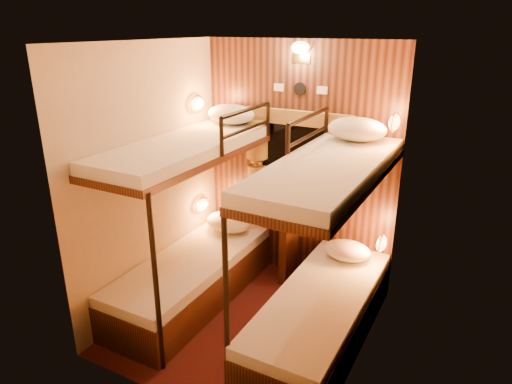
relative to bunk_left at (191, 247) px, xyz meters
The scene contains 22 objects.
floor 0.86m from the bunk_left, ahead, with size 2.10×2.10×0.00m, color #3D1210.
ceiling 1.95m from the bunk_left, ahead, with size 2.10×2.10×0.00m, color silver.
wall_back 1.34m from the bunk_left, 56.56° to the left, with size 2.40×2.40×0.00m, color #C6B293.
wall_front 1.44m from the bunk_left, 59.93° to the right, with size 2.40×2.40×0.00m, color #C6B293.
wall_left 0.74m from the bunk_left, 168.93° to the right, with size 2.40×2.40×0.00m, color #C6B293.
wall_right 1.77m from the bunk_left, ahead, with size 2.40×2.40×0.00m, color #C6B293.
back_panel 1.33m from the bunk_left, 56.16° to the left, with size 2.00×0.03×2.40m, color black.
bunk_left is the anchor object (origin of this frame).
bunk_right 1.30m from the bunk_left, ahead, with size 0.72×1.90×1.82m.
window 1.30m from the bunk_left, 55.30° to the left, with size 1.00×0.12×0.79m.
curtains 1.32m from the bunk_left, 54.32° to the left, with size 1.10×0.22×1.00m.
back_fixtures 2.03m from the bunk_left, 55.16° to the left, with size 0.54×0.09×0.48m.
reading_lamps 1.13m from the bunk_left, 44.25° to the left, with size 2.00×0.20×1.25m.
table 1.02m from the bunk_left, 50.33° to the left, with size 0.50×0.34×0.66m.
bottle_left 1.00m from the bunk_left, 52.07° to the left, with size 0.07×0.07×0.25m.
bottle_right 1.08m from the bunk_left, 49.76° to the left, with size 0.06×0.06×0.22m.
sachet_a 1.12m from the bunk_left, 43.62° to the left, with size 0.08×0.06×0.01m, color silver.
sachet_b 1.15m from the bunk_left, 44.56° to the left, with size 0.07×0.05×0.01m, color silver.
pillow_lower_left 0.67m from the bunk_left, 90.19° to the left, with size 0.50×0.36×0.20m, color silver.
pillow_lower_right 1.46m from the bunk_left, 26.99° to the left, with size 0.44×0.31×0.17m, color silver.
pillow_upper_left 1.36m from the bunk_left, 90.16° to the left, with size 0.49×0.35×0.19m, color silver.
pillow_upper_right 1.85m from the bunk_left, 27.39° to the left, with size 0.50×0.36×0.20m, color silver.
Camera 1 is at (1.70, -3.01, 2.51)m, focal length 32.00 mm.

